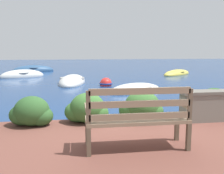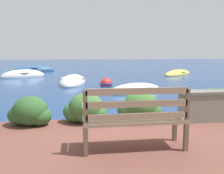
{
  "view_description": "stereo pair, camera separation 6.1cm",
  "coord_description": "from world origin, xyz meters",
  "px_view_note": "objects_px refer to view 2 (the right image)",
  "views": [
    {
      "loc": [
        -0.92,
        -5.11,
        1.65
      ],
      "look_at": [
        0.39,
        4.13,
        0.27
      ],
      "focal_mm": 40.0,
      "sensor_mm": 36.0,
      "label": 1
    },
    {
      "loc": [
        -0.86,
        -5.11,
        1.65
      ],
      "look_at": [
        0.39,
        4.13,
        0.27
      ],
      "focal_mm": 40.0,
      "sensor_mm": 36.0,
      "label": 2
    }
  ],
  "objects_px": {
    "rowboat_mid": "(73,82)",
    "rowboat_distant": "(34,71)",
    "rowboat_nearest": "(136,90)",
    "park_bench": "(135,117)",
    "rowboat_far": "(23,76)",
    "mooring_buoy": "(106,84)",
    "rowboat_outer": "(178,74)"
  },
  "relations": [
    {
      "from": "rowboat_mid",
      "to": "rowboat_distant",
      "type": "bearing_deg",
      "value": -149.95
    },
    {
      "from": "rowboat_nearest",
      "to": "rowboat_distant",
      "type": "height_order",
      "value": "rowboat_distant"
    },
    {
      "from": "park_bench",
      "to": "rowboat_mid",
      "type": "height_order",
      "value": "park_bench"
    },
    {
      "from": "park_bench",
      "to": "rowboat_far",
      "type": "relative_size",
      "value": 0.53
    },
    {
      "from": "rowboat_mid",
      "to": "rowboat_far",
      "type": "bearing_deg",
      "value": -129.41
    },
    {
      "from": "rowboat_far",
      "to": "mooring_buoy",
      "type": "bearing_deg",
      "value": -69.1
    },
    {
      "from": "park_bench",
      "to": "rowboat_mid",
      "type": "distance_m",
      "value": 9.3
    },
    {
      "from": "rowboat_far",
      "to": "mooring_buoy",
      "type": "xyz_separation_m",
      "value": [
        4.66,
        -4.37,
        0.03
      ]
    },
    {
      "from": "rowboat_nearest",
      "to": "rowboat_far",
      "type": "xyz_separation_m",
      "value": [
        -5.64,
        6.25,
        0.01
      ]
    },
    {
      "from": "rowboat_far",
      "to": "rowboat_outer",
      "type": "height_order",
      "value": "rowboat_far"
    },
    {
      "from": "park_bench",
      "to": "rowboat_nearest",
      "type": "height_order",
      "value": "park_bench"
    },
    {
      "from": "rowboat_far",
      "to": "mooring_buoy",
      "type": "height_order",
      "value": "rowboat_far"
    },
    {
      "from": "rowboat_far",
      "to": "rowboat_distant",
      "type": "bearing_deg",
      "value": 64.6
    },
    {
      "from": "rowboat_mid",
      "to": "mooring_buoy",
      "type": "bearing_deg",
      "value": 62.28
    },
    {
      "from": "rowboat_nearest",
      "to": "rowboat_far",
      "type": "relative_size",
      "value": 0.96
    },
    {
      "from": "rowboat_nearest",
      "to": "rowboat_outer",
      "type": "height_order",
      "value": "same"
    },
    {
      "from": "rowboat_outer",
      "to": "mooring_buoy",
      "type": "relative_size",
      "value": 4.83
    },
    {
      "from": "rowboat_nearest",
      "to": "rowboat_mid",
      "type": "bearing_deg",
      "value": -76.16
    },
    {
      "from": "park_bench",
      "to": "rowboat_distant",
      "type": "bearing_deg",
      "value": 98.71
    },
    {
      "from": "rowboat_far",
      "to": "rowboat_outer",
      "type": "xyz_separation_m",
      "value": [
        10.05,
        0.22,
        -0.02
      ]
    },
    {
      "from": "rowboat_mid",
      "to": "rowboat_far",
      "type": "relative_size",
      "value": 1.22
    },
    {
      "from": "rowboat_outer",
      "to": "mooring_buoy",
      "type": "distance_m",
      "value": 7.08
    },
    {
      "from": "rowboat_outer",
      "to": "rowboat_distant",
      "type": "xyz_separation_m",
      "value": [
        -10.08,
        3.94,
        0.02
      ]
    },
    {
      "from": "mooring_buoy",
      "to": "rowboat_far",
      "type": "bearing_deg",
      "value": 136.81
    },
    {
      "from": "mooring_buoy",
      "to": "park_bench",
      "type": "bearing_deg",
      "value": -93.43
    },
    {
      "from": "rowboat_distant",
      "to": "mooring_buoy",
      "type": "height_order",
      "value": "rowboat_distant"
    },
    {
      "from": "rowboat_outer",
      "to": "mooring_buoy",
      "type": "bearing_deg",
      "value": -0.7
    },
    {
      "from": "rowboat_distant",
      "to": "rowboat_nearest",
      "type": "bearing_deg",
      "value": 103.44
    },
    {
      "from": "rowboat_mid",
      "to": "mooring_buoy",
      "type": "relative_size",
      "value": 5.55
    },
    {
      "from": "park_bench",
      "to": "rowboat_mid",
      "type": "bearing_deg",
      "value": 91.26
    },
    {
      "from": "park_bench",
      "to": "rowboat_nearest",
      "type": "distance_m",
      "value": 6.43
    },
    {
      "from": "rowboat_distant",
      "to": "rowboat_outer",
      "type": "bearing_deg",
      "value": 143.49
    }
  ]
}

